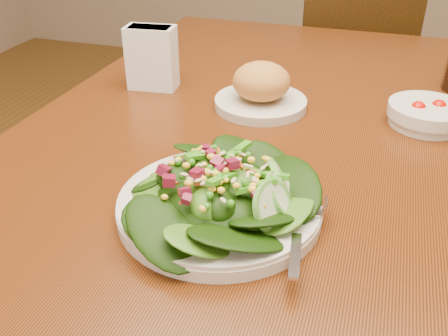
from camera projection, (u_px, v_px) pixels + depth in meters
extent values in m
cube|color=#622B0F|center=(273.00, 140.00, 0.90)|extent=(0.90, 1.40, 0.04)
cylinder|color=#3A2109|center=(200.00, 138.00, 1.71)|extent=(0.07, 0.07, 0.71)
cylinder|color=#3A2109|center=(441.00, 175.00, 1.51)|extent=(0.07, 0.07, 0.71)
cube|color=#3A2109|center=(341.00, 104.00, 1.88)|extent=(0.46, 0.46, 0.04)
cylinder|color=#3A2109|center=(369.00, 135.00, 2.11)|extent=(0.04, 0.04, 0.37)
cylinder|color=#3A2109|center=(292.00, 132.00, 2.13)|extent=(0.04, 0.04, 0.37)
cylinder|color=#3A2109|center=(385.00, 175.00, 1.83)|extent=(0.04, 0.04, 0.37)
cylinder|color=#3A2109|center=(295.00, 171.00, 1.85)|extent=(0.04, 0.04, 0.37)
cube|color=#3A2109|center=(356.00, 62.00, 1.61)|extent=(0.36, 0.11, 0.42)
cylinder|color=beige|center=(219.00, 207.00, 0.67)|extent=(0.27, 0.27, 0.02)
ellipsoid|color=black|center=(219.00, 189.00, 0.65)|extent=(0.19, 0.19, 0.04)
cube|color=silver|center=(302.00, 229.00, 0.61)|extent=(0.05, 0.18, 0.01)
cylinder|color=beige|center=(260.00, 103.00, 0.97)|extent=(0.18, 0.18, 0.02)
ellipsoid|color=#B77A3C|center=(261.00, 81.00, 0.94)|extent=(0.11, 0.11, 0.07)
cylinder|color=beige|center=(427.00, 115.00, 0.89)|extent=(0.14, 0.14, 0.04)
sphere|color=#D40A00|center=(438.00, 108.00, 0.89)|extent=(0.03, 0.03, 0.03)
sphere|color=#D40A00|center=(418.00, 109.00, 0.88)|extent=(0.03, 0.03, 0.03)
cube|color=white|center=(152.00, 58.00, 1.03)|extent=(0.10, 0.07, 0.13)
cube|color=white|center=(152.00, 53.00, 1.02)|extent=(0.09, 0.05, 0.11)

